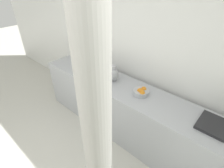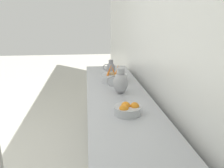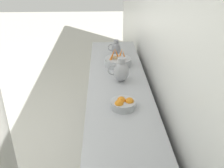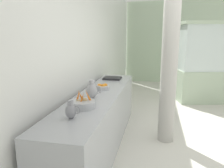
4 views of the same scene
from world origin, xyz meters
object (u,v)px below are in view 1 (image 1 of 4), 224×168
(metal_pitcher_short, at_px, (80,61))
(support_column, at_px, (94,98))
(orange_bowl, at_px, (141,92))
(metal_pitcher_tall, at_px, (114,74))
(vegetable_colander, at_px, (94,69))

(metal_pitcher_short, bearing_deg, support_column, 55.37)
(orange_bowl, bearing_deg, support_column, 11.62)
(orange_bowl, relative_size, support_column, 0.07)
(metal_pitcher_tall, bearing_deg, orange_bowl, 88.14)
(vegetable_colander, bearing_deg, orange_bowl, 89.41)
(support_column, bearing_deg, metal_pitcher_tall, -145.37)
(orange_bowl, distance_m, metal_pitcher_short, 1.28)
(vegetable_colander, distance_m, support_column, 1.65)
(vegetable_colander, bearing_deg, metal_pitcher_short, -89.26)
(orange_bowl, distance_m, support_column, 1.20)
(metal_pitcher_short, xyz_separation_m, support_column, (1.03, 1.49, 0.55))
(metal_pitcher_tall, distance_m, support_column, 1.37)
(metal_pitcher_tall, bearing_deg, support_column, 34.63)
(orange_bowl, height_order, metal_pitcher_tall, metal_pitcher_tall)
(support_column, bearing_deg, vegetable_colander, -132.36)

